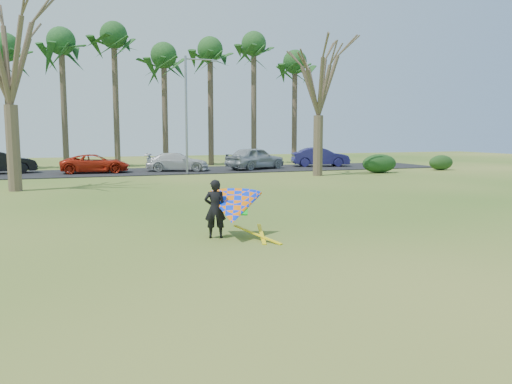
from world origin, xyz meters
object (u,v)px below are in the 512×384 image
object	(u,v)px
car_3	(177,162)
kite_flyer	(232,208)
car_2	(95,164)
car_4	(255,158)
streetlight	(189,109)
car_5	(320,157)
bare_tree_left	(7,47)
bare_tree_right	(319,76)

from	to	relation	value
car_3	kite_flyer	size ratio (longest dim) A/B	1.91
car_2	car_3	size ratio (longest dim) A/B	1.02
car_2	kite_flyer	xyz separation A→B (m)	(2.85, -23.79, 0.13)
car_4	kite_flyer	world-z (taller)	kite_flyer
streetlight	kite_flyer	size ratio (longest dim) A/B	3.35
streetlight	car_5	size ratio (longest dim) A/B	1.69
bare_tree_left	car_4	distance (m)	19.32
bare_tree_left	car_4	xyz separation A→B (m)	(15.80, 9.36, -6.01)
bare_tree_right	streetlight	bearing A→B (deg)	152.97
bare_tree_right	car_3	distance (m)	11.96
car_3	car_5	distance (m)	12.28
car_4	car_5	world-z (taller)	car_4
kite_flyer	car_2	bearing A→B (deg)	96.84
car_3	car_5	bearing A→B (deg)	-69.91
streetlight	bare_tree_left	bearing A→B (deg)	-145.43
car_4	car_5	size ratio (longest dim) A/B	1.05
car_4	kite_flyer	xyz separation A→B (m)	(-8.90, -23.52, -0.07)
bare_tree_right	streetlight	xyz separation A→B (m)	(-7.84, 4.00, -2.10)
bare_tree_left	car_5	size ratio (longest dim) A/B	2.05
car_3	car_5	world-z (taller)	car_5
car_2	car_4	distance (m)	11.76
car_4	car_5	xyz separation A→B (m)	(6.20, 1.22, -0.07)
car_4	streetlight	bearing A→B (deg)	87.87
kite_flyer	bare_tree_right	bearing A→B (deg)	57.11
bare_tree_right	car_5	xyz separation A→B (m)	(4.00, 7.58, -5.73)
bare_tree_right	car_3	world-z (taller)	bare_tree_right
bare_tree_right	car_5	distance (m)	10.31
bare_tree_left	car_2	bearing A→B (deg)	67.21
car_2	car_3	xyz separation A→B (m)	(5.74, -0.19, 0.01)
streetlight	kite_flyer	bearing A→B (deg)	-98.76
bare_tree_left	car_3	world-z (taller)	bare_tree_left
bare_tree_right	car_2	distance (m)	16.52
car_2	streetlight	bearing A→B (deg)	-109.63
car_3	bare_tree_right	bearing A→B (deg)	-113.31
bare_tree_left	car_2	size ratio (longest dim) A/B	2.08
streetlight	car_4	world-z (taller)	streetlight
car_2	car_4	xyz separation A→B (m)	(11.76, -0.27, 0.20)
car_5	car_2	bearing A→B (deg)	107.75
bare_tree_right	car_5	world-z (taller)	bare_tree_right
car_2	bare_tree_right	bearing A→B (deg)	-111.82
car_2	kite_flyer	world-z (taller)	kite_flyer
car_2	car_4	bearing A→B (deg)	-87.73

